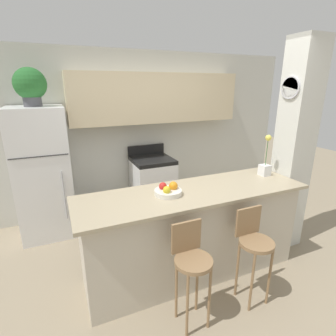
{
  "coord_description": "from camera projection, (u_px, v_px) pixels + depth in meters",
  "views": [
    {
      "loc": [
        -1.25,
        -2.19,
        2.02
      ],
      "look_at": [
        0.0,
        0.68,
        1.03
      ],
      "focal_mm": 28.0,
      "sensor_mm": 36.0,
      "label": 1
    }
  ],
  "objects": [
    {
      "name": "wall_back",
      "position": [
        145.0,
        118.0,
        4.24
      ],
      "size": [
        5.6,
        0.38,
        2.55
      ],
      "color": "silver",
      "rests_on": "ground_plane"
    },
    {
      "name": "fruit_bowl",
      "position": [
        168.0,
        191.0,
        2.59
      ],
      "size": [
        0.27,
        0.27,
        0.12
      ],
      "color": "silver",
      "rests_on": "counter_bar"
    },
    {
      "name": "stove_range",
      "position": [
        153.0,
        185.0,
        4.31
      ],
      "size": [
        0.63,
        0.64,
        1.07
      ],
      "color": "white",
      "rests_on": "ground_plane"
    },
    {
      "name": "pillar_right",
      "position": [
        294.0,
        149.0,
        3.19
      ],
      "size": [
        0.38,
        0.32,
        2.55
      ],
      "color": "silver",
      "rests_on": "ground_plane"
    },
    {
      "name": "potted_plant_on_fridge",
      "position": [
        30.0,
        85.0,
        3.2
      ],
      "size": [
        0.39,
        0.39,
        0.47
      ],
      "color": "#4C4C51",
      "rests_on": "refrigerator"
    },
    {
      "name": "ground_plane",
      "position": [
        192.0,
        270.0,
        3.0
      ],
      "size": [
        14.0,
        14.0,
        0.0
      ],
      "primitive_type": "plane",
      "color": "gray"
    },
    {
      "name": "trash_bin",
      "position": [
        93.0,
        219.0,
        3.76
      ],
      "size": [
        0.28,
        0.28,
        0.38
      ],
      "color": "black",
      "rests_on": "ground_plane"
    },
    {
      "name": "counter_bar",
      "position": [
        193.0,
        232.0,
        2.85
      ],
      "size": [
        2.44,
        0.73,
        0.98
      ],
      "color": "beige",
      "rests_on": "ground_plane"
    },
    {
      "name": "bar_stool_right",
      "position": [
        254.0,
        243.0,
        2.44
      ],
      "size": [
        0.32,
        0.32,
        0.94
      ],
      "color": "olive",
      "rests_on": "ground_plane"
    },
    {
      "name": "orchid_vase",
      "position": [
        265.0,
        165.0,
        3.13
      ],
      "size": [
        0.11,
        0.11,
        0.49
      ],
      "color": "white",
      "rests_on": "counter_bar"
    },
    {
      "name": "refrigerator",
      "position": [
        43.0,
        173.0,
        3.54
      ],
      "size": [
        0.7,
        0.71,
        1.77
      ],
      "color": "white",
      "rests_on": "ground_plane"
    },
    {
      "name": "bar_stool_left",
      "position": [
        191.0,
        261.0,
        2.19
      ],
      "size": [
        0.32,
        0.32,
        0.94
      ],
      "color": "olive",
      "rests_on": "ground_plane"
    }
  ]
}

